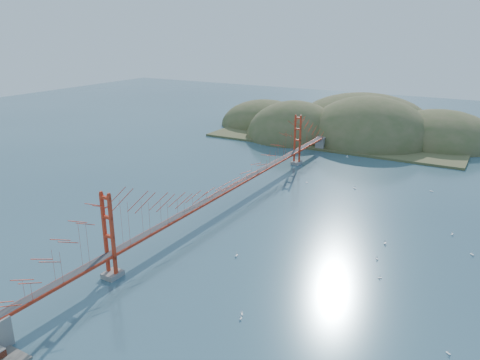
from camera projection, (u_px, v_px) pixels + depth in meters
The scene contains 16 objects.
ground at pixel (231, 204), 85.48m from camera, with size 320.00×320.00×0.00m, color #335566.
bridge at pixel (231, 167), 83.42m from camera, with size 2.20×94.40×12.00m.
far_headlands at pixel (354, 134), 140.83m from camera, with size 84.00×58.00×25.00m.
sailboat_12 at pixel (347, 157), 115.97m from camera, with size 0.60×0.57×0.67m.
sailboat_11 at pixel (472, 254), 66.54m from camera, with size 0.67×0.67×0.71m.
sailboat_0 at pixel (237, 255), 66.21m from camera, with size 0.54×0.62×0.71m.
sailboat_4 at pixel (452, 234), 72.95m from camera, with size 0.57×0.62×0.70m.
sailboat_2 at pixel (448, 353), 46.48m from camera, with size 0.56×0.56×0.59m.
sailboat_16 at pixel (355, 188), 93.57m from camera, with size 0.63×0.63×0.71m.
sailboat_1 at pixel (377, 258), 65.28m from camera, with size 0.56×0.56×0.59m.
sailboat_6 at pixel (242, 313), 52.82m from camera, with size 0.62×0.62×0.66m.
sailboat_14 at pixel (385, 243), 69.94m from camera, with size 0.53×0.64×0.75m.
sailboat_7 at pixel (432, 191), 91.88m from camera, with size 0.62×0.51×0.72m.
sailboat_13 at pixel (380, 277), 60.36m from camera, with size 0.57×0.57×0.60m.
sailboat_10 at pixel (241, 318), 52.02m from camera, with size 0.45×0.51×0.57m.
sailboat_3 at pixel (307, 182), 97.11m from camera, with size 0.54×0.52×0.60m.
Camera 1 is at (41.12, -68.35, 31.09)m, focal length 35.00 mm.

